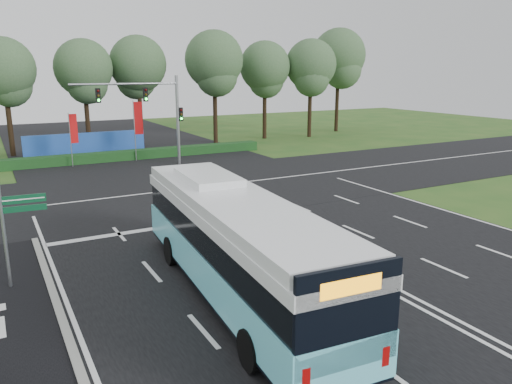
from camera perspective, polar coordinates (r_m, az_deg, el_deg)
ground at (r=21.98m, az=4.91°, el=-5.94°), size 120.00×120.00×0.00m
road_main at (r=21.97m, az=4.91°, el=-5.89°), size 20.00×120.00×0.04m
road_cross at (r=32.24m, az=-6.89°, el=0.45°), size 120.00×14.00×0.05m
kerb_strip at (r=16.05m, az=-20.97°, el=-14.41°), size 0.25×18.00×0.12m
city_bus at (r=16.41m, az=-2.31°, el=-5.92°), size 3.69×13.10×3.71m
street_sign at (r=18.90m, az=-25.97°, el=-2.97°), size 1.48×0.20×3.79m
banner_flag_left at (r=41.34m, az=-20.19°, el=6.49°), size 0.62×0.08×4.21m
banner_flag_mid at (r=42.60m, az=-13.41°, el=7.79°), size 0.73×0.15×4.99m
traffic_light_gantry at (r=39.58m, az=-11.46°, el=9.54°), size 8.41×0.28×7.00m
hedge at (r=43.83m, az=-13.02°, el=4.23°), size 22.00×1.20×0.80m
blue_hoarding at (r=45.28m, az=-18.83°, el=5.04°), size 10.00×0.30×2.20m
eucalyptus_row at (r=50.76m, az=-12.55°, el=14.49°), size 54.85×8.86×12.66m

